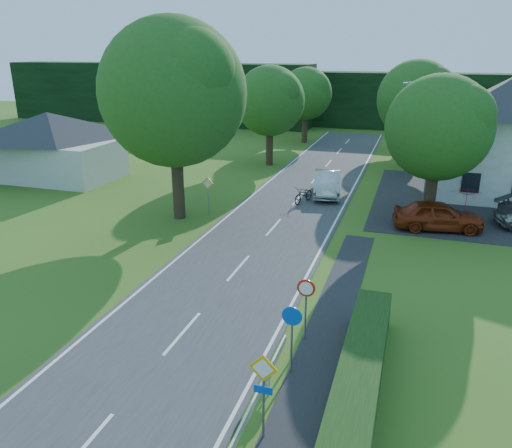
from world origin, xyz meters
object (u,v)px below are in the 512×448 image
(streetlight, at_px, (428,141))
(parked_car_red, at_px, (438,215))
(moving_car, at_px, (327,183))
(parasol, at_px, (466,203))
(motorcycle, at_px, (304,195))

(streetlight, height_order, parked_car_red, streetlight)
(parked_car_red, bearing_deg, moving_car, 45.03)
(parked_car_red, distance_m, parasol, 3.44)
(streetlight, height_order, parasol, streetlight)
(streetlight, height_order, moving_car, streetlight)
(moving_car, distance_m, parasol, 9.23)
(streetlight, distance_m, parasol, 4.41)
(parked_car_red, xyz_separation_m, parasol, (1.67, 3.00, 0.05))
(streetlight, xyz_separation_m, moving_car, (-6.38, 1.70, -3.59))
(streetlight, bearing_deg, parasol, -10.93)
(motorcycle, xyz_separation_m, parked_car_red, (8.42, -2.83, 0.28))
(motorcycle, distance_m, parked_car_red, 8.89)
(parked_car_red, bearing_deg, parasol, -38.65)
(streetlight, relative_size, moving_car, 1.59)
(motorcycle, bearing_deg, streetlight, 23.19)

